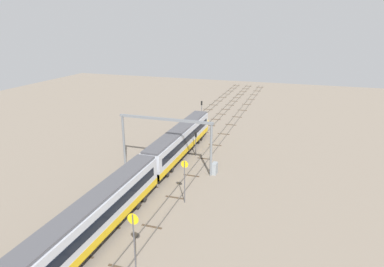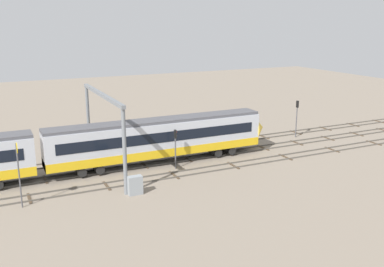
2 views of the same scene
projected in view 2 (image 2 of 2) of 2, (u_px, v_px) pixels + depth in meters
name	position (u px, v px, depth m)	size (l,w,h in m)	color
ground_plane	(187.00, 159.00, 49.63)	(154.94, 154.94, 0.00)	gray
track_near_foreground	(205.00, 170.00, 45.85)	(138.94, 2.40, 0.16)	#59544C
track_with_train	(187.00, 158.00, 49.62)	(138.94, 2.40, 0.16)	#59544C
track_middle	(172.00, 149.00, 53.38)	(138.94, 2.40, 0.16)	#59544C
overhead_gantry	(103.00, 114.00, 44.36)	(0.40, 14.82, 8.19)	slate
speed_sign_mid_trackside	(18.00, 166.00, 35.94)	(0.14, 0.90, 5.65)	#4C4C51
signal_light_trackside_approach	(175.00, 143.00, 45.73)	(0.31, 0.32, 4.24)	#4C4C51
signal_light_trackside_departure	(297.00, 114.00, 58.15)	(0.31, 0.32, 4.96)	#4C4C51
relay_cabinet	(135.00, 185.00, 39.38)	(1.33, 0.68, 1.73)	gray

